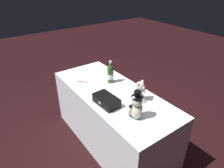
{
  "coord_description": "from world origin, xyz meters",
  "views": [
    {
      "loc": [
        1.62,
        -1.17,
        1.97
      ],
      "look_at": [
        0.0,
        0.0,
        0.86
      ],
      "focal_mm": 32.23,
      "sensor_mm": 36.0,
      "label": 1
    }
  ],
  "objects": [
    {
      "name": "reception_table",
      "position": [
        0.0,
        0.0,
        0.38
      ],
      "size": [
        1.71,
        0.71,
        0.76
      ],
      "primitive_type": "cube",
      "color": "white",
      "rests_on": "ground_plane"
    },
    {
      "name": "teddy_bear_groom",
      "position": [
        0.52,
        -0.1,
        0.88
      ],
      "size": [
        0.15,
        0.16,
        0.3
      ],
      "color": "beige",
      "rests_on": "reception_table"
    },
    {
      "name": "champagne_bottle",
      "position": [
        -0.2,
        0.12,
        0.88
      ],
      "size": [
        0.08,
        0.08,
        0.28
      ],
      "color": "#29481A",
      "rests_on": "reception_table"
    },
    {
      "name": "teddy_bear_bride",
      "position": [
        0.3,
        0.13,
        0.86
      ],
      "size": [
        0.21,
        0.17,
        0.23
      ],
      "color": "white",
      "rests_on": "reception_table"
    },
    {
      "name": "signing_pen",
      "position": [
        -0.4,
        -0.16,
        0.76
      ],
      "size": [
        0.11,
        0.11,
        0.01
      ],
      "color": "maroon",
      "rests_on": "reception_table"
    },
    {
      "name": "ground_plane",
      "position": [
        0.0,
        0.0,
        0.0
      ],
      "size": [
        12.0,
        12.0,
        0.0
      ],
      "primitive_type": "plane",
      "color": "black"
    },
    {
      "name": "gift_case_black",
      "position": [
        0.17,
        -0.2,
        0.81
      ],
      "size": [
        0.3,
        0.18,
        0.1
      ],
      "color": "black",
      "rests_on": "reception_table"
    }
  ]
}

